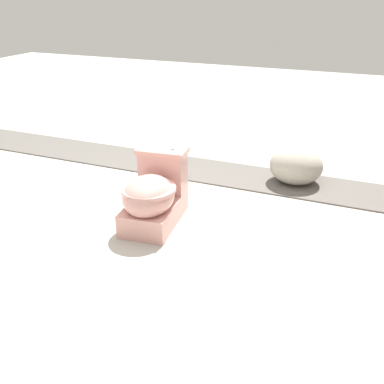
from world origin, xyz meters
name	(u,v)px	position (x,y,z in m)	size (l,w,h in m)	color
ground_plane	(141,226)	(0.00, 0.00, 0.00)	(14.00, 14.00, 0.00)	#B7B2A8
gravel_strip	(251,178)	(-1.16, 0.50, 0.01)	(0.56, 8.00, 0.01)	#605B56
toilet	(154,195)	(-0.08, 0.07, 0.22)	(0.67, 0.44, 0.52)	#E09E93
boulder_near	(296,166)	(-1.21, 0.89, 0.16)	(0.46, 0.43, 0.33)	#ADA899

